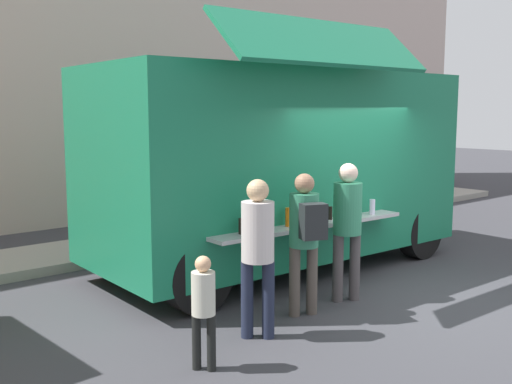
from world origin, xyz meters
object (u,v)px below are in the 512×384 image
at_px(food_truck_main, 279,162).
at_px(trash_bin, 339,198).
at_px(customer_mid_with_backpack, 305,230).
at_px(child_near_queue, 203,302).
at_px(customer_rear_waiting, 258,244).
at_px(customer_front_ordering, 347,219).

bearing_deg(food_truck_main, trash_bin, 31.87).
height_order(trash_bin, customer_mid_with_backpack, customer_mid_with_backpack).
bearing_deg(child_near_queue, customer_rear_waiting, -19.73).
relative_size(customer_front_ordering, customer_mid_with_backpack, 1.04).
xyz_separation_m(customer_mid_with_backpack, child_near_queue, (-1.80, -0.44, -0.39)).
bearing_deg(trash_bin, customer_rear_waiting, -145.13).
bearing_deg(customer_rear_waiting, child_near_queue, 151.29).
distance_m(food_truck_main, child_near_queue, 4.06).
bearing_deg(customer_front_ordering, food_truck_main, 8.92).
bearing_deg(trash_bin, customer_front_ordering, -137.75).
relative_size(food_truck_main, customer_mid_with_backpack, 3.44).
distance_m(customer_front_ordering, customer_mid_with_backpack, 0.84).
bearing_deg(customer_mid_with_backpack, food_truck_main, -13.53).
height_order(trash_bin, customer_rear_waiting, customer_rear_waiting).
relative_size(customer_front_ordering, child_near_queue, 1.61).
height_order(food_truck_main, customer_rear_waiting, food_truck_main).
height_order(customer_mid_with_backpack, customer_rear_waiting, customer_rear_waiting).
distance_m(trash_bin, customer_rear_waiting, 7.69).
bearing_deg(customer_rear_waiting, customer_mid_with_backpack, -35.76).
bearing_deg(customer_front_ordering, child_near_queue, 125.65).
xyz_separation_m(trash_bin, customer_mid_with_backpack, (-5.41, -4.23, 0.60)).
xyz_separation_m(food_truck_main, customer_front_ordering, (-0.52, -1.84, -0.58)).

